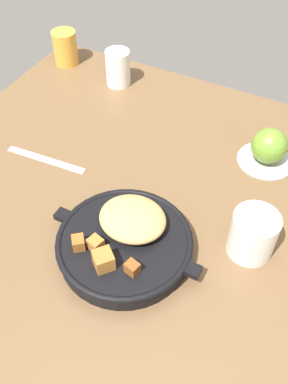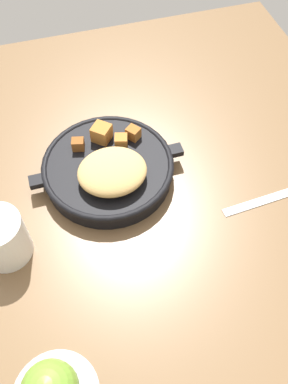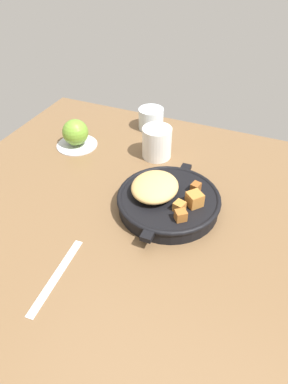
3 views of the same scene
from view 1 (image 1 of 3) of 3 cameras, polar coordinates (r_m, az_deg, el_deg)
ground_plane at (r=83.90cm, az=-3.51°, el=-4.14°), size 95.01×103.26×2.40cm
cast_iron_skillet at (r=76.41cm, az=-2.48°, el=-6.44°), size 28.50×24.17×7.44cm
saucer_plate at (r=97.28cm, az=15.74°, el=4.10°), size 12.10×12.10×0.60cm
red_apple at (r=94.63cm, az=16.24°, el=5.90°), size 7.60×7.60×7.60cm
butter_knife at (r=96.38cm, az=-12.88°, el=4.23°), size 18.97×2.90×0.36cm
white_creamer_pitcher at (r=115.04cm, az=-3.46°, el=16.08°), size 6.25×6.25×9.19cm
ceramic_mug_white at (r=77.43cm, az=14.21°, el=-5.45°), size 8.18×8.18×8.84cm
juice_glass_amber at (r=125.65cm, az=-10.38°, el=18.29°), size 6.56×6.56×9.06cm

